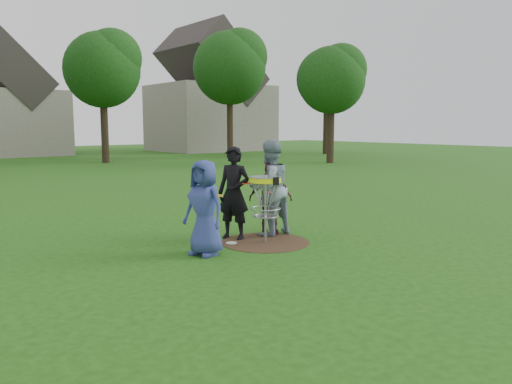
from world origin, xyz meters
TOP-DOWN VIEW (x-y plane):
  - ground at (0.00, 0.00)m, footprint 100.00×100.00m
  - dirt_patch at (0.00, 0.00)m, footprint 1.80×1.80m
  - player_blue at (-1.49, -0.06)m, footprint 0.76×0.97m
  - player_black at (-0.30, 0.67)m, footprint 0.73×0.84m
  - player_grey at (0.52, 0.48)m, footprint 1.01×0.79m
  - player_maroon at (0.54, 0.47)m, footprint 0.92×0.94m
  - disc_on_grass at (-0.60, 0.34)m, footprint 0.22×0.22m
  - disc_golf_basket at (0.00, -0.00)m, footprint 0.66×0.67m
  - held_discs at (-0.19, 0.24)m, footprint 1.76×0.68m
  - tree_row at (0.44, 20.67)m, footprint 51.20×17.42m
  - house_row at (4.78, 33.07)m, footprint 44.50×10.65m

SIDE VIEW (x-z plane):
  - ground at x=0.00m, z-range 0.00..0.00m
  - dirt_patch at x=0.00m, z-range 0.00..0.01m
  - disc_on_grass at x=-0.60m, z-range 0.00..0.02m
  - player_maroon at x=0.54m, z-range 0.00..1.58m
  - player_blue at x=-1.49m, z-range 0.00..1.75m
  - player_black at x=-0.30m, z-range 0.00..1.93m
  - disc_golf_basket at x=0.00m, z-range 0.33..1.71m
  - player_grey at x=0.52m, z-range 0.00..2.06m
  - held_discs at x=-0.19m, z-range 0.97..1.28m
  - house_row at x=4.78m, z-range -1.67..9.95m
  - tree_row at x=0.44m, z-range 1.26..11.16m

